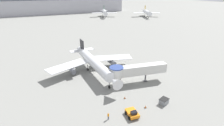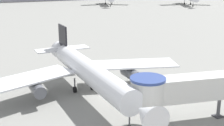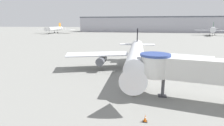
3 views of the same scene
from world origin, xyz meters
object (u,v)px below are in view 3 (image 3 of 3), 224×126
object	(u,v)px
background_jet_orange_tail	(55,29)
background_jet_green_tail	(213,30)
traffic_cone_starboard_wing	(203,76)
jet_bridge	(200,70)
main_airplane	(136,55)
traffic_cone_near_nose	(145,118)

from	to	relation	value
background_jet_orange_tail	background_jet_green_tail	bearing A→B (deg)	-6.77
traffic_cone_starboard_wing	background_jet_orange_tail	xyz separation A→B (m)	(-97.99, 128.48, 4.06)
jet_bridge	traffic_cone_starboard_wing	distance (m)	11.82
jet_bridge	background_jet_orange_tail	bearing A→B (deg)	134.28
main_airplane	traffic_cone_near_nose	distance (m)	19.05
background_jet_orange_tail	main_airplane	bearing A→B (deg)	-60.18
main_airplane	traffic_cone_near_nose	world-z (taller)	main_airplane
background_jet_green_tail	background_jet_orange_tail	bearing A→B (deg)	-163.44
jet_bridge	background_jet_orange_tail	distance (m)	167.83
jet_bridge	main_airplane	bearing A→B (deg)	134.72
main_airplane	background_jet_green_tail	xyz separation A→B (m)	(55.67, 120.34, 1.15)
traffic_cone_starboard_wing	jet_bridge	bearing A→B (deg)	-110.31
background_jet_orange_tail	background_jet_green_tail	xyz separation A→B (m)	(141.25, -6.24, 0.36)
jet_bridge	traffic_cone_near_nose	distance (m)	9.90
background_jet_green_tail	traffic_cone_near_nose	bearing A→B (deg)	-92.06
traffic_cone_near_nose	background_jet_green_tail	size ratio (longest dim) A/B	0.03
background_jet_orange_tail	background_jet_green_tail	size ratio (longest dim) A/B	1.40
main_airplane	traffic_cone_near_nose	bearing A→B (deg)	-85.78
background_jet_green_tail	main_airplane	bearing A→B (deg)	-95.74
traffic_cone_near_nose	background_jet_orange_tail	distance (m)	169.61
background_jet_orange_tail	traffic_cone_near_nose	bearing A→B (deg)	-63.18
traffic_cone_near_nose	background_jet_orange_tail	xyz separation A→B (m)	(-87.49, 145.24, 4.09)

